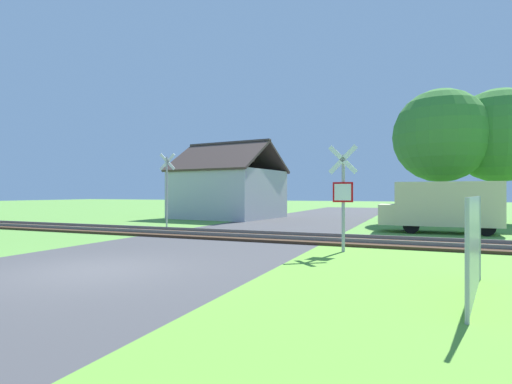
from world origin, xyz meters
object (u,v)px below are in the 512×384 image
object	(u,v)px
crossing_sign_far	(167,185)
house	(229,192)
fence_panel	(474,247)
tree_right	(441,136)
tree_far	(499,136)
mail_truck	(442,205)
stop_sign_near	(343,193)

from	to	relation	value
crossing_sign_far	house	world-z (taller)	house
fence_panel	tree_right	bearing A→B (deg)	8.41
tree_far	mail_truck	bearing A→B (deg)	-113.28
crossing_sign_far	mail_truck	distance (m)	13.09
crossing_sign_far	tree_right	distance (m)	16.28
stop_sign_near	fence_panel	xyz separation A→B (m)	(2.97, -4.37, -0.92)
house	mail_truck	size ratio (longest dim) A/B	1.48
fence_panel	crossing_sign_far	bearing A→B (deg)	62.84
mail_truck	stop_sign_near	bearing A→B (deg)	157.21
tree_right	tree_far	distance (m)	3.35
mail_truck	house	bearing A→B (deg)	65.42
fence_panel	house	bearing A→B (deg)	46.44
house	fence_panel	xyz separation A→B (m)	(13.40, -17.70, -0.98)
tree_far	crossing_sign_far	bearing A→B (deg)	-147.90
tree_right	crossing_sign_far	bearing A→B (deg)	-145.13
crossing_sign_far	fence_panel	bearing A→B (deg)	-43.92
stop_sign_near	house	world-z (taller)	house
crossing_sign_far	house	size ratio (longest dim) A/B	0.52
mail_truck	tree_far	bearing A→B (deg)	-23.85
stop_sign_near	crossing_sign_far	bearing A→B (deg)	-26.77
house	fence_panel	bearing A→B (deg)	-46.42
tree_far	stop_sign_near	bearing A→B (deg)	-112.77
mail_truck	fence_panel	xyz separation A→B (m)	(-0.03, -11.72, -0.39)
house	tree_far	xyz separation A→B (m)	(16.87, 2.01, 3.32)
house	fence_panel	world-z (taller)	house
house	stop_sign_near	bearing A→B (deg)	-45.51
fence_panel	tree_far	bearing A→B (deg)	-0.67
stop_sign_near	fence_panel	world-z (taller)	stop_sign_near
stop_sign_near	tree_far	world-z (taller)	tree_far
crossing_sign_far	tree_right	bearing A→B (deg)	27.42
crossing_sign_far	mail_truck	size ratio (longest dim) A/B	0.77
crossing_sign_far	stop_sign_near	bearing A→B (deg)	-34.86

